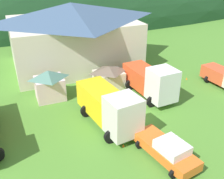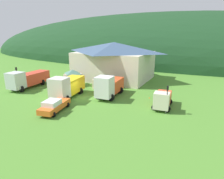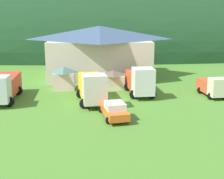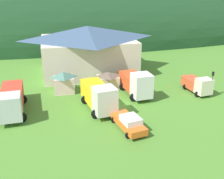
# 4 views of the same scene
# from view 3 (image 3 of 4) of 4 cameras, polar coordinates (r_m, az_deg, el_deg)

# --- Properties ---
(ground_plane) EXTENTS (200.00, 200.00, 0.00)m
(ground_plane) POSITION_cam_3_polar(r_m,az_deg,el_deg) (36.28, -0.09, -2.12)
(ground_plane) COLOR #4C842D
(forested_hill_backdrop) EXTENTS (172.88, 60.00, 33.99)m
(forested_hill_backdrop) POSITION_cam_3_polar(r_m,az_deg,el_deg) (90.97, -1.74, 7.36)
(forested_hill_backdrop) COLOR #193D1E
(forested_hill_backdrop) RESTS_ON ground
(depot_building) EXTENTS (16.05, 12.56, 7.83)m
(depot_building) POSITION_cam_3_polar(r_m,az_deg,el_deg) (49.70, -2.22, 6.88)
(depot_building) COLOR beige
(depot_building) RESTS_ON ground
(play_shed_cream) EXTENTS (3.24, 2.56, 2.45)m
(play_shed_cream) POSITION_cam_3_polar(r_m,az_deg,el_deg) (42.11, 0.17, 1.85)
(play_shed_cream) COLOR beige
(play_shed_cream) RESTS_ON ground
(play_shed_pink) EXTENTS (2.93, 2.54, 3.02)m
(play_shed_pink) POSITION_cam_3_polar(r_m,az_deg,el_deg) (42.01, -8.47, 2.09)
(play_shed_pink) COLOR beige
(play_shed_pink) RESTS_ON ground
(tow_truck_silver) EXTENTS (3.45, 8.45, 3.31)m
(tow_truck_silver) POSITION_cam_3_polar(r_m,az_deg,el_deg) (38.22, -18.73, 0.57)
(tow_truck_silver) COLOR silver
(tow_truck_silver) RESTS_ON ground
(flatbed_truck_yellow) EXTENTS (3.79, 7.39, 3.57)m
(flatbed_truck_yellow) POSITION_cam_3_polar(r_m,az_deg,el_deg) (35.30, -3.55, 0.47)
(flatbed_truck_yellow) COLOR silver
(flatbed_truck_yellow) RESTS_ON ground
(heavy_rig_white) EXTENTS (3.42, 6.91, 3.61)m
(heavy_rig_white) POSITION_cam_3_polar(r_m,az_deg,el_deg) (38.72, 5.01, 1.56)
(heavy_rig_white) COLOR white
(heavy_rig_white) RESTS_ON ground
(light_truck_cream) EXTENTS (2.69, 5.02, 2.48)m
(light_truck_cream) POSITION_cam_3_polar(r_m,az_deg,el_deg) (39.91, 17.50, 0.53)
(light_truck_cream) COLOR beige
(light_truck_cream) RESTS_ON ground
(service_pickup_orange) EXTENTS (2.91, 5.41, 1.66)m
(service_pickup_orange) POSITION_cam_3_polar(r_m,az_deg,el_deg) (30.45, 0.34, -3.59)
(service_pickup_orange) COLOR orange
(service_pickup_orange) RESTS_ON ground
(traffic_cone_near_pickup) EXTENTS (0.36, 0.36, 0.47)m
(traffic_cone_near_pickup) POSITION_cam_3_polar(r_m,az_deg,el_deg) (42.27, 12.65, -0.19)
(traffic_cone_near_pickup) COLOR orange
(traffic_cone_near_pickup) RESTS_ON ground
(traffic_cone_mid_row) EXTENTS (0.36, 0.36, 0.45)m
(traffic_cone_mid_row) POSITION_cam_3_polar(r_m,az_deg,el_deg) (32.88, -3.74, -3.82)
(traffic_cone_mid_row) COLOR orange
(traffic_cone_mid_row) RESTS_ON ground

